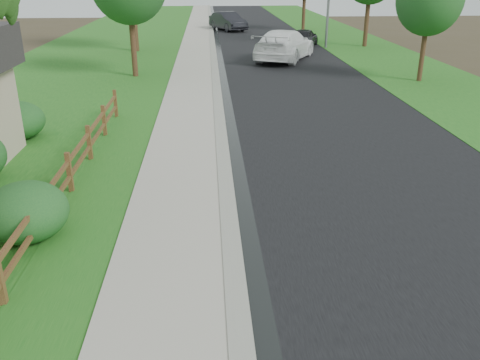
{
  "coord_description": "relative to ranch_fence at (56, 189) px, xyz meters",
  "views": [
    {
      "loc": [
        -0.01,
        -4.69,
        5.36
      ],
      "look_at": [
        0.63,
        5.37,
        1.17
      ],
      "focal_mm": 38.0,
      "sensor_mm": 36.0,
      "label": 1
    }
  ],
  "objects": [
    {
      "name": "wet_gutter",
      "position": [
        4.35,
        28.6,
        -0.6
      ],
      "size": [
        0.5,
        90.0,
        0.0
      ],
      "primitive_type": "cube",
      "color": "black",
      "rests_on": "road"
    },
    {
      "name": "road",
      "position": [
        8.2,
        28.6,
        -0.61
      ],
      "size": [
        8.0,
        90.0,
        0.02
      ],
      "primitive_type": "cube",
      "color": "black",
      "rests_on": "ground"
    },
    {
      "name": "white_suv",
      "position": [
        8.47,
        21.54,
        0.34
      ],
      "size": [
        5.05,
        6.96,
        1.87
      ],
      "primitive_type": "imported",
      "rotation": [
        0.0,
        0.0,
        2.72
      ],
      "color": "white",
      "rests_on": "road"
    },
    {
      "name": "shrub_c",
      "position": [
        -0.3,
        -1.21,
        0.02
      ],
      "size": [
        2.22,
        2.22,
        1.27
      ],
      "primitive_type": "ellipsoid",
      "rotation": [
        0.0,
        0.0,
        -0.33
      ],
      "color": "#1B4D20",
      "rests_on": "ground"
    },
    {
      "name": "shrub_d",
      "position": [
        -2.9,
        5.9,
        0.03
      ],
      "size": [
        2.45,
        2.45,
        1.29
      ],
      "primitive_type": "ellipsoid",
      "rotation": [
        0.0,
        0.0,
        0.38
      ],
      "color": "#1B4D20",
      "rests_on": "ground"
    },
    {
      "name": "curb",
      "position": [
        4.0,
        28.6,
        -0.56
      ],
      "size": [
        0.4,
        90.0,
        0.12
      ],
      "primitive_type": "cube",
      "color": "gray",
      "rests_on": "ground"
    },
    {
      "name": "dark_car_far",
      "position": [
        5.6,
        38.78,
        0.23
      ],
      "size": [
        3.63,
        5.29,
        1.65
      ],
      "primitive_type": "imported",
      "rotation": [
        0.0,
        0.0,
        0.42
      ],
      "color": "black",
      "rests_on": "road"
    },
    {
      "name": "sidewalk",
      "position": [
        2.7,
        28.6,
        -0.57
      ],
      "size": [
        2.2,
        90.0,
        0.1
      ],
      "primitive_type": "cube",
      "color": "#AAA194",
      "rests_on": "ground"
    },
    {
      "name": "ranch_fence",
      "position": [
        0.0,
        0.0,
        0.0
      ],
      "size": [
        0.12,
        16.92,
        1.1
      ],
      "color": "#4E281A",
      "rests_on": "ground"
    },
    {
      "name": "grass_strip",
      "position": [
        0.8,
        28.6,
        -0.59
      ],
      "size": [
        1.6,
        90.0,
        0.06
      ],
      "primitive_type": "cube",
      "color": "#195819",
      "rests_on": "ground"
    },
    {
      "name": "lawn_near",
      "position": [
        -4.4,
        28.6,
        -0.6
      ],
      "size": [
        9.0,
        90.0,
        0.04
      ],
      "primitive_type": "cube",
      "color": "#195819",
      "rests_on": "ground"
    },
    {
      "name": "dark_car_mid",
      "position": [
        10.8,
        27.4,
        0.07
      ],
      "size": [
        2.92,
        4.24,
        1.34
      ],
      "primitive_type": "imported",
      "rotation": [
        0.0,
        0.0,
        2.76
      ],
      "color": "black",
      "rests_on": "road"
    },
    {
      "name": "verge_far",
      "position": [
        15.1,
        28.6,
        -0.6
      ],
      "size": [
        6.0,
        90.0,
        0.04
      ],
      "primitive_type": "cube",
      "color": "#195819",
      "rests_on": "ground"
    }
  ]
}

